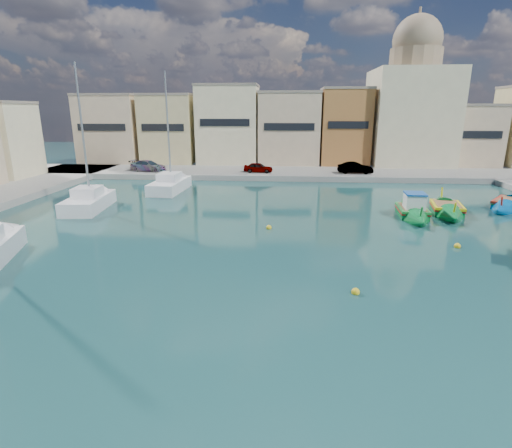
% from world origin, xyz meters
% --- Properties ---
extents(ground, '(160.00, 160.00, 0.00)m').
position_xyz_m(ground, '(0.00, 0.00, 0.00)').
color(ground, '#123636').
rests_on(ground, ground).
extents(north_quay, '(80.00, 8.00, 0.60)m').
position_xyz_m(north_quay, '(0.00, 32.00, 0.30)').
color(north_quay, gray).
rests_on(north_quay, ground).
extents(north_townhouses, '(83.20, 7.87, 10.19)m').
position_xyz_m(north_townhouses, '(6.68, 39.36, 5.00)').
color(north_townhouses, '#CBB18D').
rests_on(north_townhouses, ground).
extents(church_block, '(10.00, 10.00, 19.10)m').
position_xyz_m(church_block, '(10.00, 40.00, 8.41)').
color(church_block, beige).
rests_on(church_block, ground).
extents(parked_cars, '(28.35, 2.60, 1.29)m').
position_xyz_m(parked_cars, '(-11.52, 30.50, 1.22)').
color(parked_cars, '#4C1919').
rests_on(parked_cars, north_quay).
extents(luzzu_blue_cabin, '(2.66, 8.02, 2.79)m').
position_xyz_m(luzzu_blue_cabin, '(3.38, 13.91, 0.34)').
color(luzzu_blue_cabin, '#0B7532').
rests_on(luzzu_blue_cabin, ground).
extents(luzzu_cyan_mid, '(6.61, 7.63, 2.43)m').
position_xyz_m(luzzu_cyan_mid, '(11.93, 17.12, 0.26)').
color(luzzu_cyan_mid, '#0057A0').
rests_on(luzzu_cyan_mid, ground).
extents(luzzu_green, '(3.55, 8.15, 2.49)m').
position_xyz_m(luzzu_green, '(6.29, 15.07, 0.27)').
color(luzzu_green, '#0B7533').
rests_on(luzzu_green, ground).
extents(yacht_north, '(2.95, 9.03, 11.90)m').
position_xyz_m(yacht_north, '(-17.10, 23.74, 0.47)').
color(yacht_north, white).
rests_on(yacht_north, ground).
extents(yacht_midnorth, '(3.37, 8.59, 11.88)m').
position_xyz_m(yacht_midnorth, '(-21.70, 15.92, 0.47)').
color(yacht_midnorth, white).
rests_on(yacht_midnorth, ground).
extents(mooring_buoys, '(21.82, 18.56, 0.36)m').
position_xyz_m(mooring_buoys, '(2.61, 5.85, 0.08)').
color(mooring_buoys, yellow).
rests_on(mooring_buoys, ground).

